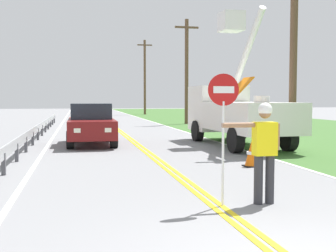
% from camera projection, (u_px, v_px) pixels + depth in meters
% --- Properties ---
extents(grass_verge_right, '(16.00, 110.00, 0.01)m').
position_uv_depth(grass_verge_right, '(305.00, 129.00, 26.54)').
color(grass_verge_right, '#3D662D').
rests_on(grass_verge_right, ground).
extents(centerline_yellow_left, '(0.11, 110.00, 0.01)m').
position_uv_depth(centerline_yellow_left, '(119.00, 132.00, 24.10)').
color(centerline_yellow_left, yellow).
rests_on(centerline_yellow_left, ground).
extents(centerline_yellow_right, '(0.11, 110.00, 0.01)m').
position_uv_depth(centerline_yellow_right, '(122.00, 132.00, 24.14)').
color(centerline_yellow_right, yellow).
rests_on(centerline_yellow_right, ground).
extents(edge_line_right, '(0.12, 110.00, 0.01)m').
position_uv_depth(edge_line_right, '(182.00, 131.00, 24.87)').
color(edge_line_right, silver).
rests_on(edge_line_right, ground).
extents(edge_line_left, '(0.12, 110.00, 0.01)m').
position_uv_depth(edge_line_left, '(56.00, 133.00, 23.37)').
color(edge_line_left, silver).
rests_on(edge_line_left, ground).
extents(flagger_worker, '(1.09, 0.25, 1.83)m').
position_uv_depth(flagger_worker, '(264.00, 146.00, 7.53)').
color(flagger_worker, '#2D2D33').
rests_on(flagger_worker, ground).
extents(stop_sign_paddle, '(0.56, 0.04, 2.33)m').
position_uv_depth(stop_sign_paddle, '(223.00, 109.00, 7.34)').
color(stop_sign_paddle, silver).
rests_on(stop_sign_paddle, ground).
extents(utility_bucket_truck, '(2.67, 6.88, 5.50)m').
position_uv_depth(utility_bucket_truck, '(234.00, 110.00, 17.35)').
color(utility_bucket_truck, white).
rests_on(utility_bucket_truck, ground).
extents(oncoming_sedan_nearest, '(1.94, 4.12, 1.70)m').
position_uv_depth(oncoming_sedan_nearest, '(91.00, 125.00, 17.32)').
color(oncoming_sedan_nearest, maroon).
rests_on(oncoming_sedan_nearest, ground).
extents(utility_pole_near, '(1.80, 0.28, 8.19)m').
position_uv_depth(utility_pole_near, '(294.00, 35.00, 15.62)').
color(utility_pole_near, brown).
rests_on(utility_pole_near, ground).
extents(utility_pole_mid, '(1.80, 0.28, 7.82)m').
position_uv_depth(utility_pole_mid, '(187.00, 70.00, 31.59)').
color(utility_pole_mid, brown).
rests_on(utility_pole_mid, ground).
extents(utility_pole_far, '(1.80, 0.28, 8.95)m').
position_uv_depth(utility_pole_far, '(145.00, 76.00, 50.81)').
color(utility_pole_far, brown).
rests_on(utility_pole_far, ground).
extents(traffic_cone_lead, '(0.40, 0.40, 0.70)m').
position_uv_depth(traffic_cone_lead, '(251.00, 155.00, 11.76)').
color(traffic_cone_lead, orange).
rests_on(traffic_cone_lead, ground).
extents(guardrail_left_shoulder, '(0.10, 32.00, 0.71)m').
position_uv_depth(guardrail_left_shoulder, '(35.00, 131.00, 18.22)').
color(guardrail_left_shoulder, '#9EA0A3').
rests_on(guardrail_left_shoulder, ground).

